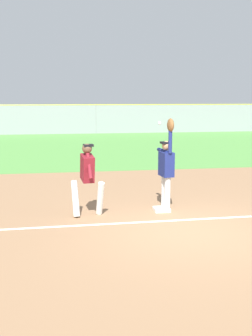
# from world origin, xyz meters

# --- Properties ---
(ground_plane) EXTENTS (74.56, 74.56, 0.00)m
(ground_plane) POSITION_xyz_m (0.00, 0.00, 0.00)
(ground_plane) COLOR #936D4C
(outfield_grass) EXTENTS (54.92, 15.97, 0.01)m
(outfield_grass) POSITION_xyz_m (0.00, 15.14, 0.01)
(outfield_grass) COLOR #549342
(outfield_grass) RESTS_ON ground_plane
(first_base) EXTENTS (0.38, 0.38, 0.08)m
(first_base) POSITION_xyz_m (-0.19, 1.56, 0.04)
(first_base) COLOR white
(first_base) RESTS_ON ground_plane
(fielder) EXTENTS (0.32, 0.90, 2.28)m
(fielder) POSITION_xyz_m (-0.06, 1.65, 1.12)
(fielder) COLOR silver
(fielder) RESTS_ON ground_plane
(runner) EXTENTS (0.79, 0.85, 1.72)m
(runner) POSITION_xyz_m (-2.01, 1.40, 1.00)
(runner) COLOR white
(runner) RESTS_ON ground_plane
(baseball) EXTENTS (0.07, 0.07, 0.07)m
(baseball) POSITION_xyz_m (-0.28, 1.52, 2.17)
(baseball) COLOR white
(outfield_fence) EXTENTS (55.00, 0.08, 2.20)m
(outfield_fence) POSITION_xyz_m (-0.00, 23.12, 1.10)
(outfield_fence) COLOR #93999E
(outfield_fence) RESTS_ON ground_plane
(parked_car_black) EXTENTS (4.55, 2.42, 1.25)m
(parked_car_black) POSITION_xyz_m (-4.12, 27.69, 0.67)
(parked_car_black) COLOR black
(parked_car_black) RESTS_ON ground_plane
(parked_car_blue) EXTENTS (4.47, 2.25, 1.25)m
(parked_car_blue) POSITION_xyz_m (1.63, 26.87, 0.67)
(parked_car_blue) COLOR #23389E
(parked_car_blue) RESTS_ON ground_plane
(parked_car_tan) EXTENTS (4.55, 2.43, 1.25)m
(parked_car_tan) POSITION_xyz_m (7.97, 27.28, 0.67)
(parked_car_tan) COLOR tan
(parked_car_tan) RESTS_ON ground_plane
(parked_car_white) EXTENTS (4.43, 2.18, 1.25)m
(parked_car_white) POSITION_xyz_m (13.82, 27.07, 0.67)
(parked_car_white) COLOR white
(parked_car_white) RESTS_ON ground_plane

